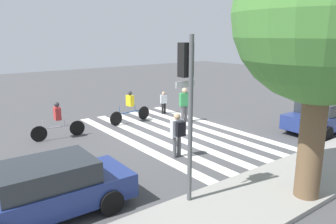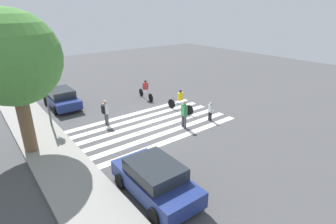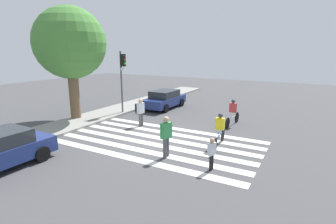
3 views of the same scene
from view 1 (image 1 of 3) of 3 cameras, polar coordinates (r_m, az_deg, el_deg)
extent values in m
plane|color=#444447|center=(15.14, 1.55, -3.67)|extent=(60.00, 60.00, 0.00)
cube|color=gray|center=(11.25, 22.23, -10.51)|extent=(36.00, 2.50, 0.14)
cube|color=silver|center=(16.67, 7.95, -2.17)|extent=(0.46, 10.00, 0.01)
cube|color=silver|center=(16.03, 5.54, -2.74)|extent=(0.46, 10.00, 0.01)
cube|color=silver|center=(15.43, 2.93, -3.34)|extent=(0.46, 10.00, 0.01)
cube|color=silver|center=(14.86, 0.12, -3.98)|extent=(0.46, 10.00, 0.01)
cube|color=silver|center=(14.33, -2.92, -4.66)|extent=(0.46, 10.00, 0.01)
cube|color=silver|center=(13.85, -6.18, -5.37)|extent=(0.46, 10.00, 0.01)
cylinder|color=#515456|center=(8.27, 3.90, -2.19)|extent=(0.12, 0.12, 4.44)
cube|color=black|center=(8.15, 3.10, 9.04)|extent=(0.32, 0.26, 0.84)
cube|color=silver|center=(8.22, 3.05, 4.87)|extent=(0.60, 0.02, 0.16)
sphere|color=#590F0F|center=(8.26, 2.39, 10.71)|extent=(0.15, 0.15, 0.15)
sphere|color=#59470F|center=(8.27, 2.38, 9.11)|extent=(0.15, 0.15, 0.15)
sphere|color=#26D83F|center=(8.29, 2.36, 7.52)|extent=(0.15, 0.15, 0.15)
cylinder|color=brown|center=(9.44, 23.66, -5.07)|extent=(0.65, 0.65, 3.26)
sphere|color=#478438|center=(9.03, 25.68, 15.29)|extent=(4.47, 4.47, 4.47)
cylinder|color=#4C4C51|center=(12.20, 1.94, -5.96)|extent=(0.15, 0.15, 0.80)
cylinder|color=#4C4C51|center=(12.08, 1.16, -6.16)|extent=(0.15, 0.15, 0.80)
cube|color=silver|center=(11.92, 1.57, -2.82)|extent=(0.49, 0.27, 0.63)
sphere|color=tan|center=(11.81, 1.59, -0.77)|extent=(0.25, 0.25, 0.25)
cube|color=black|center=(11.80, 2.23, -3.00)|extent=(0.37, 0.21, 0.53)
cylinder|color=black|center=(18.77, -0.56, 0.65)|extent=(0.11, 0.11, 0.61)
cylinder|color=black|center=(18.67, -0.96, 0.59)|extent=(0.11, 0.11, 0.61)
cube|color=silver|center=(18.61, -0.77, 2.26)|extent=(0.39, 0.27, 0.48)
sphere|color=tan|center=(18.55, -0.77, 3.28)|extent=(0.19, 0.19, 0.19)
cylinder|color=#4C4C51|center=(16.99, 3.14, -0.29)|extent=(0.16, 0.16, 0.85)
cylinder|color=#4C4C51|center=(16.85, 2.56, -0.40)|extent=(0.16, 0.16, 0.85)
cube|color=#338C4C|center=(16.76, 2.88, 2.20)|extent=(0.54, 0.36, 0.68)
sphere|color=tan|center=(16.67, 2.90, 3.78)|extent=(0.27, 0.27, 0.27)
cylinder|color=black|center=(16.46, -9.03, -1.15)|extent=(0.71, 0.12, 0.71)
cylinder|color=black|center=(17.50, -4.25, -0.15)|extent=(0.71, 0.12, 0.71)
cube|color=#1E4C8C|center=(16.92, -6.58, 0.01)|extent=(1.51, 0.21, 0.04)
cylinder|color=#1E4C8C|center=(17.06, -5.76, 0.69)|extent=(0.03, 0.03, 0.32)
cylinder|color=#1E4C8C|center=(16.49, -8.45, 0.31)|extent=(0.03, 0.03, 0.40)
cube|color=yellow|center=(16.79, -6.64, 1.98)|extent=(0.28, 0.42, 0.55)
sphere|color=#333338|center=(16.72, -6.67, 3.31)|extent=(0.22, 0.22, 0.22)
cylinder|color=black|center=(14.88, -21.55, -3.57)|extent=(0.68, 0.09, 0.68)
cylinder|color=black|center=(15.24, -15.53, -2.72)|extent=(0.68, 0.09, 0.68)
cube|color=#B2B2B7|center=(14.99, -18.56, -2.46)|extent=(1.39, 0.15, 0.04)
cylinder|color=#B2B2B7|center=(15.01, -17.54, -1.72)|extent=(0.03, 0.03, 0.32)
cylinder|color=#B2B2B7|center=(14.81, -20.91, -2.03)|extent=(0.03, 0.03, 0.40)
cube|color=#B73333|center=(14.84, -18.72, -0.25)|extent=(0.27, 0.42, 0.55)
sphere|color=#333338|center=(14.76, -18.84, 1.24)|extent=(0.22, 0.22, 0.22)
cube|color=navy|center=(16.92, 25.39, -1.10)|extent=(4.09, 1.90, 0.65)
cube|color=#23282D|center=(16.79, 25.59, 0.87)|extent=(2.26, 1.73, 0.54)
cylinder|color=black|center=(15.49, 26.00, -3.43)|extent=(0.64, 0.21, 0.64)
cylinder|color=black|center=(16.36, 20.40, -2.06)|extent=(0.64, 0.21, 0.64)
cylinder|color=black|center=(18.48, 24.72, -0.75)|extent=(0.64, 0.21, 0.64)
cube|color=navy|center=(8.85, -20.22, -13.37)|extent=(4.19, 1.80, 0.63)
cube|color=#23282D|center=(8.62, -20.53, -9.92)|extent=(2.32, 1.64, 0.53)
cylinder|color=black|center=(8.64, -9.87, -15.26)|extent=(0.64, 0.21, 0.64)
cylinder|color=black|center=(10.05, -14.34, -11.23)|extent=(0.64, 0.21, 0.64)
camera|label=2|loc=(22.17, 48.46, 15.95)|focal=28.00mm
camera|label=3|loc=(26.58, 11.32, 13.22)|focal=28.00mm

